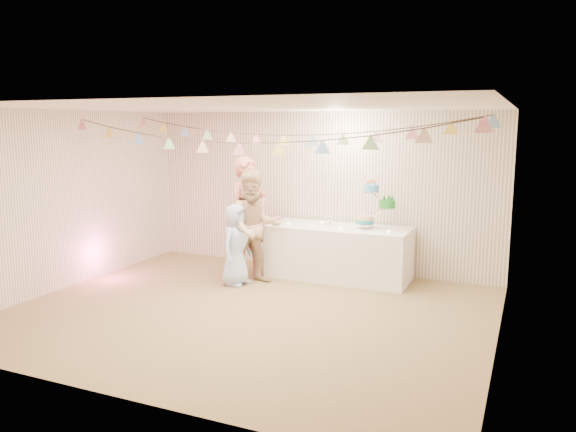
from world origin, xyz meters
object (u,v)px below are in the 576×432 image
at_px(person_adult_b, 255,227).
at_px(person_child, 236,245).
at_px(cake_stand, 375,211).
at_px(table, 339,252).
at_px(person_adult_a, 248,218).

xyz_separation_m(person_adult_b, person_child, (-0.22, -0.19, -0.25)).
height_order(cake_stand, person_child, cake_stand).
bearing_deg(table, person_adult_b, -144.00).
bearing_deg(person_child, person_adult_b, -44.52).
height_order(person_adult_b, person_child, person_adult_b).
height_order(table, person_adult_a, person_adult_a).
relative_size(table, cake_stand, 3.17).
bearing_deg(person_child, cake_stand, -55.87).
xyz_separation_m(person_adult_a, person_child, (0.03, -0.46, -0.34)).
xyz_separation_m(cake_stand, person_adult_a, (-1.88, -0.55, -0.14)).
distance_m(cake_stand, person_adult_b, 1.84).
bearing_deg(person_adult_b, cake_stand, -12.36).
distance_m(table, person_adult_b, 1.40).
distance_m(table, cake_stand, 0.88).
relative_size(person_adult_a, person_child, 1.55).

